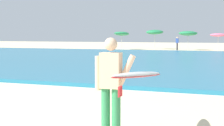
{
  "coord_description": "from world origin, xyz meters",
  "views": [
    {
      "loc": [
        5.47,
        -6.21,
        1.77
      ],
      "look_at": [
        2.14,
        1.93,
        1.1
      ],
      "focal_mm": 58.81,
      "sensor_mm": 36.0,
      "label": 1
    }
  ],
  "objects_px": {
    "beach_umbrella_1": "(155,32)",
    "beach_umbrella_3": "(218,35)",
    "beach_umbrella_2": "(188,33)",
    "beachgoer_near_row_left": "(177,43)",
    "surfer_with_board": "(126,79)",
    "beach_umbrella_0": "(122,34)"
  },
  "relations": [
    {
      "from": "beach_umbrella_0",
      "to": "beachgoer_near_row_left",
      "type": "relative_size",
      "value": 1.43
    },
    {
      "from": "surfer_with_board",
      "to": "beachgoer_near_row_left",
      "type": "relative_size",
      "value": 1.85
    },
    {
      "from": "beach_umbrella_2",
      "to": "beachgoer_near_row_left",
      "type": "height_order",
      "value": "beach_umbrella_2"
    },
    {
      "from": "surfer_with_board",
      "to": "beach_umbrella_3",
      "type": "bearing_deg",
      "value": 93.92
    },
    {
      "from": "beach_umbrella_0",
      "to": "beach_umbrella_2",
      "type": "distance_m",
      "value": 8.06
    },
    {
      "from": "surfer_with_board",
      "to": "beachgoer_near_row_left",
      "type": "distance_m",
      "value": 38.27
    },
    {
      "from": "beach_umbrella_2",
      "to": "beach_umbrella_3",
      "type": "relative_size",
      "value": 1.13
    },
    {
      "from": "beach_umbrella_0",
      "to": "beachgoer_near_row_left",
      "type": "height_order",
      "value": "beach_umbrella_0"
    },
    {
      "from": "beach_umbrella_3",
      "to": "beachgoer_near_row_left",
      "type": "bearing_deg",
      "value": -171.59
    },
    {
      "from": "surfer_with_board",
      "to": "beach_umbrella_0",
      "type": "bearing_deg",
      "value": 110.83
    },
    {
      "from": "beach_umbrella_0",
      "to": "beachgoer_near_row_left",
      "type": "bearing_deg",
      "value": 5.85
    },
    {
      "from": "surfer_with_board",
      "to": "beach_umbrella_2",
      "type": "height_order",
      "value": "beach_umbrella_2"
    },
    {
      "from": "beach_umbrella_3",
      "to": "beach_umbrella_2",
      "type": "bearing_deg",
      "value": -178.33
    },
    {
      "from": "beach_umbrella_2",
      "to": "beach_umbrella_3",
      "type": "distance_m",
      "value": 3.46
    },
    {
      "from": "beach_umbrella_3",
      "to": "beachgoer_near_row_left",
      "type": "distance_m",
      "value": 4.75
    },
    {
      "from": "beach_umbrella_3",
      "to": "beach_umbrella_1",
      "type": "bearing_deg",
      "value": 170.52
    },
    {
      "from": "beach_umbrella_3",
      "to": "beachgoer_near_row_left",
      "type": "xyz_separation_m",
      "value": [
        -4.61,
        -0.68,
        -0.94
      ]
    },
    {
      "from": "beach_umbrella_1",
      "to": "beach_umbrella_3",
      "type": "xyz_separation_m",
      "value": [
        7.93,
        -1.32,
        -0.37
      ]
    },
    {
      "from": "surfer_with_board",
      "to": "beach_umbrella_1",
      "type": "distance_m",
      "value": 40.98
    },
    {
      "from": "beach_umbrella_2",
      "to": "beachgoer_near_row_left",
      "type": "xyz_separation_m",
      "value": [
        -1.16,
        -0.58,
        -1.14
      ]
    },
    {
      "from": "beach_umbrella_1",
      "to": "beach_umbrella_0",
      "type": "bearing_deg",
      "value": -142.18
    },
    {
      "from": "surfer_with_board",
      "to": "beach_umbrella_2",
      "type": "xyz_separation_m",
      "value": [
        -6.07,
        38.16,
        0.95
      ]
    }
  ]
}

